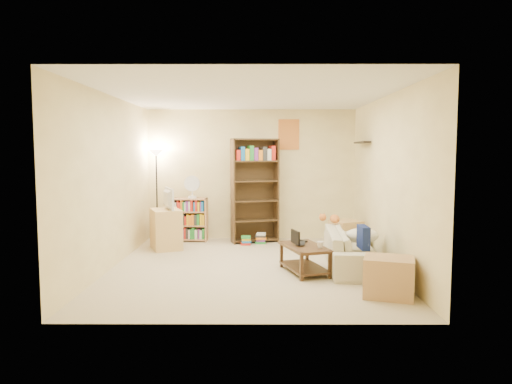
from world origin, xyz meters
TOP-DOWN VIEW (x-y plane):
  - room at (0.00, 0.01)m, footprint 4.50×4.54m
  - sofa at (1.52, 0.01)m, footprint 1.95×1.00m
  - navy_pillow at (1.58, -0.39)m, footprint 0.11×0.36m
  - cream_blanket at (1.66, 0.04)m, footprint 0.49×0.35m
  - tabby_cat at (1.34, 0.73)m, footprint 0.42×0.18m
  - coffee_table at (0.78, -0.32)m, footprint 0.71×0.97m
  - laptop at (0.77, -0.26)m, footprint 0.35×0.27m
  - laptop_screen at (0.65, -0.29)m, footprint 0.10×0.28m
  - mug at (0.97, -0.48)m, footprint 0.12×0.12m
  - tv_remote at (0.78, -0.02)m, footprint 0.13×0.15m
  - tv_stand at (-1.48, 1.27)m, footprint 0.67×0.77m
  - television at (-1.48, 1.27)m, footprint 0.70×0.53m
  - tall_bookshelf at (0.07, 1.86)m, footprint 0.91×0.51m
  - short_bookshelf at (-1.15, 1.96)m, footprint 0.65×0.28m
  - desk_fan at (-1.11, 1.92)m, footprint 0.29×0.16m
  - floor_lamp at (-1.80, 2.05)m, footprint 0.29×0.29m
  - side_table at (1.64, 1.18)m, footprint 0.59×0.59m
  - end_cabinet at (1.65, -1.37)m, footprint 0.67×0.61m
  - book_stacks at (0.06, 1.65)m, footprint 0.47×0.28m

SIDE VIEW (x-z plane):
  - book_stacks at x=0.06m, z-range -0.01..0.19m
  - end_cabinet at x=1.65m, z-range 0.00..0.46m
  - coffee_table at x=0.78m, z-range 0.05..0.43m
  - side_table at x=1.64m, z-range 0.00..0.51m
  - sofa at x=1.52m, z-range 0.00..0.54m
  - tv_stand at x=-1.48m, z-range 0.00..0.69m
  - tv_remote at x=0.78m, z-range 0.38..0.40m
  - laptop at x=0.77m, z-range 0.38..0.41m
  - short_bookshelf at x=-1.15m, z-range 0.00..0.82m
  - mug at x=0.97m, z-range 0.38..0.47m
  - cream_blanket at x=1.66m, z-range 0.35..0.57m
  - laptop_screen at x=0.65m, z-range 0.40..0.59m
  - navy_pillow at x=1.58m, z-range 0.35..0.67m
  - tabby_cat at x=1.34m, z-range 0.54..0.68m
  - television at x=-1.48m, z-range 0.69..1.06m
  - tall_bookshelf at x=0.07m, z-range 0.05..1.98m
  - desk_fan at x=-1.11m, z-range 0.84..1.26m
  - floor_lamp at x=-1.80m, z-range 0.52..2.25m
  - room at x=0.00m, z-range 0.36..2.88m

